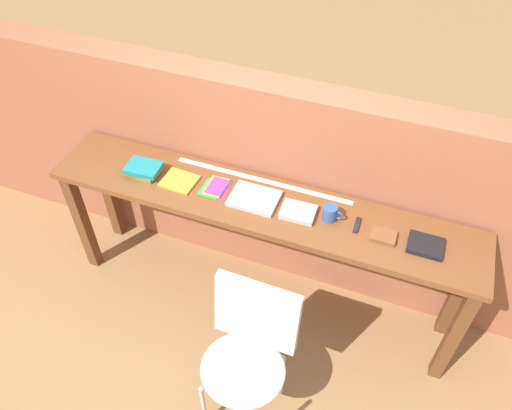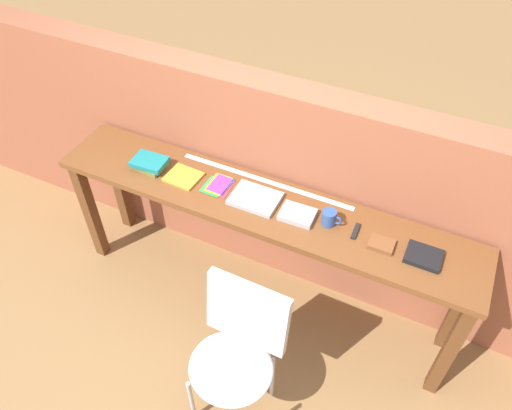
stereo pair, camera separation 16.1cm
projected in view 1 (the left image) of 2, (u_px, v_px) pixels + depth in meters
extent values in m
plane|color=olive|center=(242.00, 329.00, 3.21)|extent=(40.00, 40.00, 0.00)
cube|color=#935138|center=(278.00, 185.00, 3.12)|extent=(6.00, 0.20, 1.43)
cube|color=brown|center=(259.00, 204.00, 2.80)|extent=(2.50, 0.44, 0.04)
cube|color=#5B341A|center=(82.00, 222.00, 3.30)|extent=(0.07, 0.07, 0.84)
cube|color=#5B341A|center=(454.00, 336.00, 2.70)|extent=(0.07, 0.07, 0.84)
cube|color=#5B341A|center=(109.00, 191.00, 3.51)|extent=(0.07, 0.07, 0.84)
cube|color=#5B341A|center=(459.00, 290.00, 2.92)|extent=(0.07, 0.07, 0.84)
ellipsoid|color=silver|center=(243.00, 369.00, 2.54)|extent=(0.45, 0.43, 0.08)
cube|color=silver|center=(257.00, 313.00, 2.49)|extent=(0.44, 0.11, 0.40)
cylinder|color=#B2B2B7|center=(204.00, 406.00, 2.65)|extent=(0.02, 0.02, 0.41)
cylinder|color=#B2B2B7|center=(228.00, 355.00, 2.86)|extent=(0.02, 0.02, 0.41)
cylinder|color=#B2B2B7|center=(282.00, 375.00, 2.77)|extent=(0.02, 0.02, 0.41)
cube|color=olive|center=(143.00, 171.00, 2.94)|extent=(0.20, 0.15, 0.03)
cube|color=#19757A|center=(143.00, 168.00, 2.92)|extent=(0.21, 0.16, 0.03)
cube|color=gold|center=(179.00, 181.00, 2.89)|extent=(0.20, 0.18, 0.01)
cube|color=#E5334C|center=(218.00, 189.00, 2.85)|extent=(0.13, 0.17, 0.00)
cube|color=green|center=(212.00, 189.00, 2.85)|extent=(0.12, 0.15, 0.00)
cube|color=#3399D8|center=(218.00, 187.00, 2.85)|extent=(0.11, 0.16, 0.00)
cube|color=yellow|center=(216.00, 186.00, 2.85)|extent=(0.11, 0.16, 0.00)
cube|color=purple|center=(217.00, 186.00, 2.85)|extent=(0.11, 0.15, 0.00)
cube|color=#9E9EA3|center=(254.00, 198.00, 2.78)|extent=(0.27, 0.20, 0.02)
cube|color=#9E9EA3|center=(298.00, 212.00, 2.70)|extent=(0.19, 0.15, 0.03)
cylinder|color=#2D4C8C|center=(330.00, 213.00, 2.66)|extent=(0.08, 0.08, 0.09)
torus|color=#2D4C8C|center=(338.00, 215.00, 2.64)|extent=(0.06, 0.01, 0.06)
cube|color=black|center=(357.00, 225.00, 2.65)|extent=(0.03, 0.11, 0.02)
cube|color=brown|center=(383.00, 236.00, 2.59)|extent=(0.13, 0.10, 0.02)
cube|color=black|center=(426.00, 245.00, 2.54)|extent=(0.18, 0.15, 0.03)
cube|color=silver|center=(262.00, 180.00, 2.90)|extent=(1.08, 0.03, 0.00)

